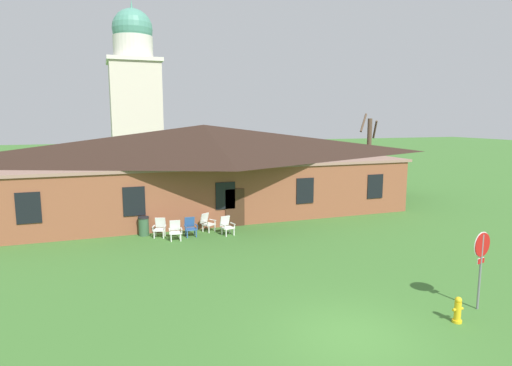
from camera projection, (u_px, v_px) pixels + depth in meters
ground_plane at (352, 337)px, 11.87m from camera, size 200.00×200.00×0.00m
brick_building at (204, 167)px, 28.09m from camera, size 25.11×10.40×5.54m
dome_tower at (135, 99)px, 43.09m from camera, size 5.18×5.18×17.42m
stop_sign at (481, 255)px, 13.34m from camera, size 0.79×0.20×2.50m
lawn_chair_by_porch at (160, 227)px, 21.80m from camera, size 0.75×0.80×0.96m
lawn_chair_near_door at (175, 230)px, 21.26m from camera, size 0.68×0.71×0.96m
lawn_chair_left_end at (190, 226)px, 21.95m from camera, size 0.64×0.67×0.96m
lawn_chair_middle at (207, 222)px, 22.88m from camera, size 0.84×0.87×0.96m
lawn_chair_right_end at (227, 225)px, 22.20m from camera, size 0.73×0.78×0.96m
bare_tree_beside_building at (369, 152)px, 34.87m from camera, size 1.49×1.49×6.35m
fire_hydrant at (458, 310)px, 12.65m from camera, size 0.36×0.28×0.79m
trash_bin at (144, 226)px, 22.04m from camera, size 0.56×0.56×0.98m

